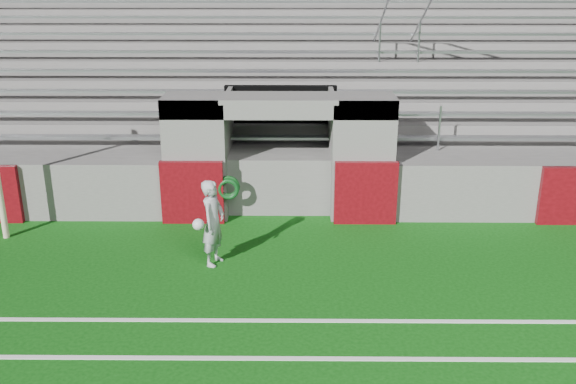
{
  "coord_description": "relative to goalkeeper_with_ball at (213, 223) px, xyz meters",
  "views": [
    {
      "loc": [
        0.3,
        -9.58,
        5.15
      ],
      "look_at": [
        0.2,
        1.8,
        1.1
      ],
      "focal_mm": 40.0,
      "sensor_mm": 36.0,
      "label": 1
    }
  ],
  "objects": [
    {
      "name": "goalkeeper_with_ball",
      "position": [
        0.0,
        0.0,
        0.0
      ],
      "size": [
        0.59,
        0.74,
        1.59
      ],
      "color": "#A6ABB0",
      "rests_on": "ground"
    },
    {
      "name": "stadium_structure",
      "position": [
        1.14,
        6.97,
        0.69
      ],
      "size": [
        26.0,
        8.48,
        5.42
      ],
      "color": "#605D5B",
      "rests_on": "ground"
    },
    {
      "name": "hose_coil",
      "position": [
        0.09,
        1.93,
        -0.01
      ],
      "size": [
        0.48,
        0.14,
        0.5
      ],
      "color": "#0B3911",
      "rests_on": "ground"
    },
    {
      "name": "ground",
      "position": [
        1.14,
        -1.0,
        -0.8
      ],
      "size": [
        90.0,
        90.0,
        0.0
      ],
      "primitive_type": "plane",
      "color": "#0B450B",
      "rests_on": "ground"
    }
  ]
}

